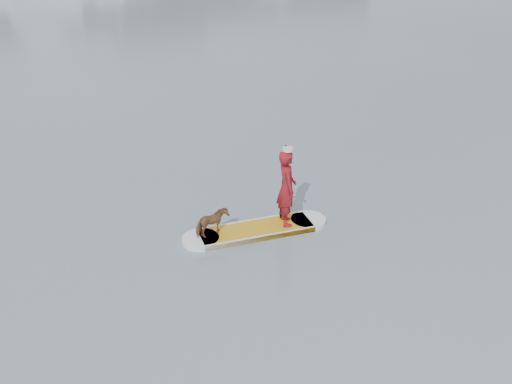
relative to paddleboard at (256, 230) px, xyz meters
name	(u,v)px	position (x,y,z in m)	size (l,w,h in m)	color
ground	(192,241)	(-1.38, 0.34, -0.06)	(140.00, 140.00, 0.00)	slate
paddleboard	(256,230)	(0.00, 0.00, 0.00)	(3.27, 1.21, 0.12)	#CC9113
paddler	(287,188)	(0.69, -0.12, 0.93)	(0.63, 0.41, 1.73)	maroon
white_cap	(288,149)	(0.69, -0.12, 1.83)	(0.22, 0.22, 0.07)	silver
dog	(212,223)	(-0.97, 0.16, 0.36)	(0.33, 0.72, 0.61)	brown
paddle	(282,191)	(0.73, 0.11, 0.74)	(0.10, 0.30, 2.00)	black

